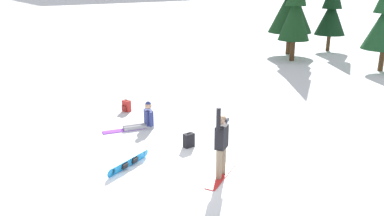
{
  "coord_description": "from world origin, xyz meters",
  "views": [
    {
      "loc": [
        4.27,
        -8.13,
        4.94
      ],
      "look_at": [
        -0.35,
        3.12,
        1.0
      ],
      "focal_mm": 37.17,
      "sensor_mm": 36.0,
      "label": 1
    }
  ],
  "objects_px": {
    "snowboarder_foreground": "(221,144)",
    "pine_tree_leaning": "(292,0)",
    "backpack_black": "(189,140)",
    "pine_tree_tall": "(332,10)",
    "pine_tree_twin": "(296,8)",
    "snowboarder_midground": "(144,119)",
    "loose_snowboard_near_right": "(129,163)",
    "backpack_red": "(126,106)"
  },
  "relations": [
    {
      "from": "snowboarder_foreground",
      "to": "pine_tree_leaning",
      "type": "relative_size",
      "value": 0.29
    },
    {
      "from": "snowboarder_foreground",
      "to": "pine_tree_leaning",
      "type": "distance_m",
      "value": 19.32
    },
    {
      "from": "pine_tree_leaning",
      "to": "backpack_black",
      "type": "bearing_deg",
      "value": -90.45
    },
    {
      "from": "backpack_black",
      "to": "pine_tree_tall",
      "type": "distance_m",
      "value": 20.23
    },
    {
      "from": "pine_tree_twin",
      "to": "pine_tree_tall",
      "type": "height_order",
      "value": "pine_tree_twin"
    },
    {
      "from": "snowboarder_midground",
      "to": "pine_tree_twin",
      "type": "relative_size",
      "value": 0.25
    },
    {
      "from": "backpack_black",
      "to": "pine_tree_twin",
      "type": "bearing_deg",
      "value": 87.06
    },
    {
      "from": "loose_snowboard_near_right",
      "to": "backpack_red",
      "type": "relative_size",
      "value": 3.54
    },
    {
      "from": "backpack_red",
      "to": "pine_tree_tall",
      "type": "bearing_deg",
      "value": 70.56
    },
    {
      "from": "pine_tree_tall",
      "to": "backpack_black",
      "type": "bearing_deg",
      "value": -97.45
    },
    {
      "from": "pine_tree_twin",
      "to": "pine_tree_tall",
      "type": "bearing_deg",
      "value": 69.06
    },
    {
      "from": "backpack_black",
      "to": "pine_tree_leaning",
      "type": "xyz_separation_m",
      "value": [
        0.14,
        17.6,
        3.44
      ]
    },
    {
      "from": "loose_snowboard_near_right",
      "to": "backpack_red",
      "type": "bearing_deg",
      "value": 122.07
    },
    {
      "from": "snowboarder_midground",
      "to": "pine_tree_twin",
      "type": "bearing_deg",
      "value": 78.57
    },
    {
      "from": "loose_snowboard_near_right",
      "to": "backpack_red",
      "type": "xyz_separation_m",
      "value": [
        -2.64,
        4.22,
        0.08
      ]
    },
    {
      "from": "backpack_black",
      "to": "pine_tree_leaning",
      "type": "distance_m",
      "value": 17.93
    },
    {
      "from": "snowboarder_midground",
      "to": "backpack_black",
      "type": "distance_m",
      "value": 2.29
    },
    {
      "from": "backpack_black",
      "to": "pine_tree_leaning",
      "type": "height_order",
      "value": "pine_tree_leaning"
    },
    {
      "from": "backpack_red",
      "to": "pine_tree_leaning",
      "type": "height_order",
      "value": "pine_tree_leaning"
    },
    {
      "from": "snowboarder_foreground",
      "to": "snowboarder_midground",
      "type": "distance_m",
      "value": 4.4
    },
    {
      "from": "snowboarder_foreground",
      "to": "snowboarder_midground",
      "type": "bearing_deg",
      "value": 146.32
    },
    {
      "from": "loose_snowboard_near_right",
      "to": "backpack_black",
      "type": "distance_m",
      "value": 2.16
    },
    {
      "from": "snowboarder_foreground",
      "to": "pine_tree_twin",
      "type": "distance_m",
      "value": 16.78
    },
    {
      "from": "backpack_red",
      "to": "pine_tree_twin",
      "type": "bearing_deg",
      "value": 71.12
    },
    {
      "from": "snowboarder_midground",
      "to": "loose_snowboard_near_right",
      "type": "bearing_deg",
      "value": -68.68
    },
    {
      "from": "loose_snowboard_near_right",
      "to": "pine_tree_leaning",
      "type": "xyz_separation_m",
      "value": [
        1.11,
        19.53,
        3.52
      ]
    },
    {
      "from": "pine_tree_leaning",
      "to": "pine_tree_tall",
      "type": "relative_size",
      "value": 1.28
    },
    {
      "from": "backpack_red",
      "to": "pine_tree_tall",
      "type": "xyz_separation_m",
      "value": [
        6.21,
        17.6,
        2.65
      ]
    },
    {
      "from": "pine_tree_leaning",
      "to": "snowboarder_foreground",
      "type": "bearing_deg",
      "value": -85.81
    },
    {
      "from": "backpack_red",
      "to": "pine_tree_tall",
      "type": "relative_size",
      "value": 0.09
    },
    {
      "from": "pine_tree_leaning",
      "to": "pine_tree_twin",
      "type": "height_order",
      "value": "pine_tree_leaning"
    },
    {
      "from": "backpack_black",
      "to": "backpack_red",
      "type": "bearing_deg",
      "value": 147.68
    },
    {
      "from": "pine_tree_leaning",
      "to": "pine_tree_twin",
      "type": "xyz_separation_m",
      "value": [
        0.64,
        -2.48,
        -0.4
      ]
    },
    {
      "from": "backpack_black",
      "to": "pine_tree_tall",
      "type": "xyz_separation_m",
      "value": [
        2.6,
        19.89,
        2.65
      ]
    },
    {
      "from": "pine_tree_leaning",
      "to": "pine_tree_twin",
      "type": "distance_m",
      "value": 2.59
    },
    {
      "from": "snowboarder_foreground",
      "to": "pine_tree_twin",
      "type": "height_order",
      "value": "pine_tree_twin"
    },
    {
      "from": "loose_snowboard_near_right",
      "to": "backpack_black",
      "type": "xyz_separation_m",
      "value": [
        0.97,
        1.93,
        0.08
      ]
    },
    {
      "from": "pine_tree_tall",
      "to": "snowboarder_midground",
      "type": "bearing_deg",
      "value": -103.91
    },
    {
      "from": "loose_snowboard_near_right",
      "to": "snowboarder_foreground",
      "type": "bearing_deg",
      "value": 10.35
    },
    {
      "from": "loose_snowboard_near_right",
      "to": "pine_tree_tall",
      "type": "distance_m",
      "value": 22.28
    },
    {
      "from": "loose_snowboard_near_right",
      "to": "pine_tree_twin",
      "type": "distance_m",
      "value": 17.42
    },
    {
      "from": "backpack_black",
      "to": "pine_tree_twin",
      "type": "height_order",
      "value": "pine_tree_twin"
    }
  ]
}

